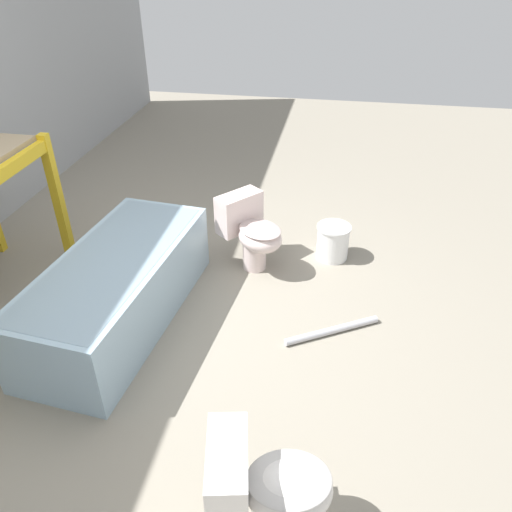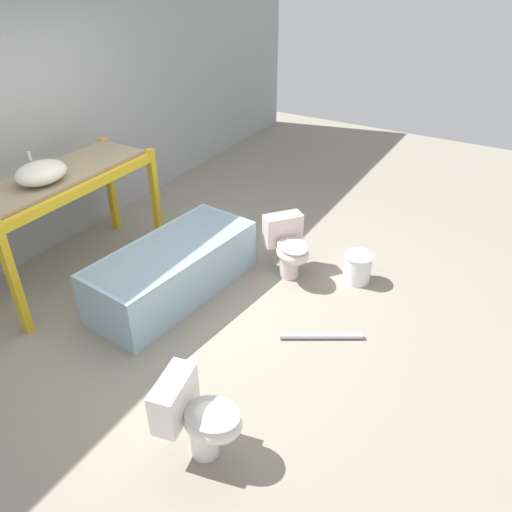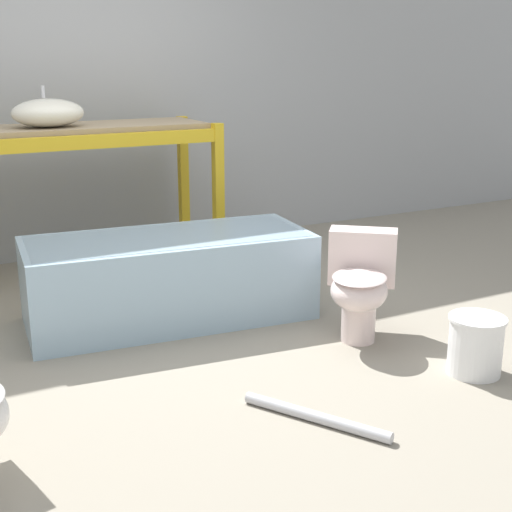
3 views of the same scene
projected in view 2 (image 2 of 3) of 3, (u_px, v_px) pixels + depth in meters
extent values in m
plane|color=gray|center=(188.00, 304.00, 4.73)|extent=(12.00, 12.00, 0.00)
cube|color=#9EA0A3|center=(6.00, 105.00, 4.72)|extent=(10.80, 0.08, 3.20)
cube|color=gold|center=(13.00, 280.00, 4.11)|extent=(0.07, 0.07, 1.10)
cube|color=gold|center=(155.00, 198.00, 5.43)|extent=(0.07, 0.07, 1.10)
cube|color=gold|center=(110.00, 185.00, 5.71)|extent=(0.07, 0.07, 1.10)
cube|color=gold|center=(85.00, 188.00, 4.52)|extent=(1.80, 0.06, 0.09)
cube|color=gold|center=(36.00, 174.00, 4.81)|extent=(1.80, 0.06, 0.09)
cube|color=#998466|center=(58.00, 174.00, 4.63)|extent=(1.73, 0.60, 0.04)
ellipsoid|color=silver|center=(41.00, 173.00, 4.38)|extent=(0.48, 0.37, 0.19)
cylinder|color=silver|center=(30.00, 156.00, 4.35)|extent=(0.02, 0.02, 0.08)
cube|color=#99B7CC|center=(174.00, 270.00, 4.76)|extent=(1.76, 0.87, 0.52)
cube|color=#829CAD|center=(172.00, 256.00, 4.68)|extent=(1.68, 0.79, 0.22)
cylinder|color=white|center=(205.00, 440.00, 3.31)|extent=(0.19, 0.19, 0.23)
ellipsoid|color=white|center=(213.00, 422.00, 3.18)|extent=(0.39, 0.45, 0.22)
ellipsoid|color=beige|center=(212.00, 414.00, 3.14)|extent=(0.37, 0.42, 0.03)
cube|color=white|center=(174.00, 398.00, 3.18)|extent=(0.41, 0.24, 0.32)
cylinder|color=silver|center=(289.00, 266.00, 5.08)|extent=(0.19, 0.19, 0.23)
ellipsoid|color=silver|center=(293.00, 252.00, 4.91)|extent=(0.49, 0.50, 0.22)
ellipsoid|color=#BBA7A3|center=(293.00, 246.00, 4.87)|extent=(0.47, 0.48, 0.03)
cube|color=silver|center=(283.00, 229.00, 5.05)|extent=(0.41, 0.38, 0.32)
cylinder|color=white|center=(358.00, 268.00, 4.98)|extent=(0.27, 0.27, 0.30)
cylinder|color=white|center=(359.00, 256.00, 4.91)|extent=(0.29, 0.29, 0.02)
cylinder|color=#B7B7BC|center=(321.00, 336.00, 4.31)|extent=(0.41, 0.64, 0.05)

